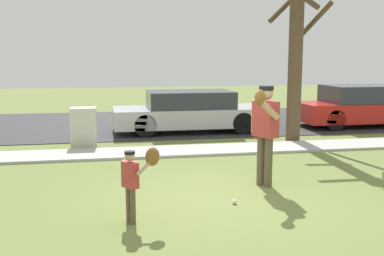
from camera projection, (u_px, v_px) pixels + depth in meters
The scene contains 10 objects.
ground_plane at pixel (184, 153), 10.95m from camera, with size 48.00×48.00×0.00m, color olive.
sidewalk_strip at pixel (183, 151), 11.04m from camera, with size 36.00×1.20×0.06m, color #B2B2AD.
road_surface at pixel (159, 123), 15.90m from camera, with size 36.00×6.80×0.02m, color #2D2D30.
person_adult at pixel (265, 125), 7.97m from camera, with size 0.61×0.86×1.78m.
person_child at pixel (136, 174), 6.26m from camera, with size 0.56×0.32×1.05m.
baseball at pixel (234, 202), 7.15m from camera, with size 0.07×0.07×0.07m, color white.
utility_cabinet at pixel (84, 127), 11.64m from camera, with size 0.65×0.51×1.00m, color beige.
street_tree_near at pixel (296, 44), 12.15m from camera, with size 1.84×1.88×4.89m.
parked_sedan_silver at pixel (190, 112), 13.94m from camera, with size 4.60×1.80×1.23m.
parked_hatchback_red at pixel (359, 106), 15.01m from camera, with size 4.00×1.75×1.33m.
Camera 1 is at (-1.78, -7.08, 2.28)m, focal length 42.97 mm.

